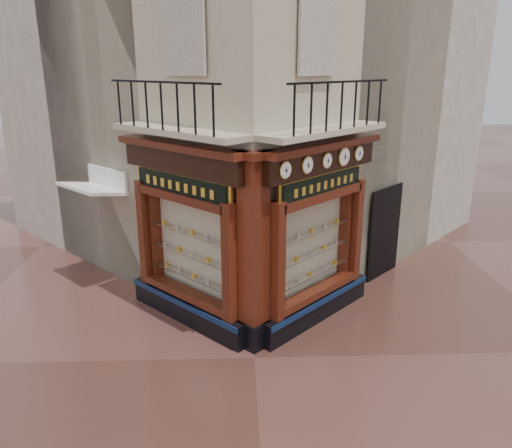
{
  "coord_description": "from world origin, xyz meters",
  "views": [
    {
      "loc": [
        -0.28,
        -8.47,
        5.43
      ],
      "look_at": [
        0.1,
        2.0,
        2.11
      ],
      "focal_mm": 35.0,
      "sensor_mm": 36.0,
      "label": 1
    }
  ],
  "objects_px": {
    "clock_b": "(307,165)",
    "clock_e": "(359,153)",
    "clock_d": "(344,157)",
    "signboard_right": "(323,185)",
    "clock_a": "(285,170)",
    "clock_c": "(327,161)",
    "awning": "(101,282)",
    "signboard_left": "(181,186)",
    "corner_pilaster": "(254,255)"
  },
  "relations": [
    {
      "from": "clock_a",
      "to": "clock_e",
      "type": "bearing_deg",
      "value": 0.0
    },
    {
      "from": "clock_c",
      "to": "clock_e",
      "type": "bearing_deg",
      "value": 0.0
    },
    {
      "from": "corner_pilaster",
      "to": "signboard_left",
      "type": "bearing_deg",
      "value": 100.25
    },
    {
      "from": "clock_a",
      "to": "clock_c",
      "type": "height_order",
      "value": "clock_a"
    },
    {
      "from": "signboard_right",
      "to": "clock_c",
      "type": "bearing_deg",
      "value": -114.33
    },
    {
      "from": "clock_c",
      "to": "clock_e",
      "type": "distance_m",
      "value": 1.19
    },
    {
      "from": "clock_a",
      "to": "clock_c",
      "type": "relative_size",
      "value": 1.03
    },
    {
      "from": "clock_d",
      "to": "signboard_right",
      "type": "distance_m",
      "value": 0.77
    },
    {
      "from": "clock_a",
      "to": "clock_d",
      "type": "xyz_separation_m",
      "value": [
        1.36,
        1.36,
        -0.0
      ]
    },
    {
      "from": "clock_b",
      "to": "signboard_right",
      "type": "relative_size",
      "value": 0.17
    },
    {
      "from": "clock_d",
      "to": "clock_a",
      "type": "bearing_deg",
      "value": -180.0
    },
    {
      "from": "clock_d",
      "to": "signboard_right",
      "type": "height_order",
      "value": "clock_d"
    },
    {
      "from": "signboard_right",
      "to": "signboard_left",
      "type": "bearing_deg",
      "value": 135.0
    },
    {
      "from": "clock_d",
      "to": "clock_e",
      "type": "xyz_separation_m",
      "value": [
        0.41,
        0.41,
        0.0
      ]
    },
    {
      "from": "clock_a",
      "to": "signboard_left",
      "type": "distance_m",
      "value": 2.35
    },
    {
      "from": "clock_d",
      "to": "clock_b",
      "type": "bearing_deg",
      "value": 180.0
    },
    {
      "from": "corner_pilaster",
      "to": "clock_c",
      "type": "xyz_separation_m",
      "value": [
        1.5,
        0.9,
        1.67
      ]
    },
    {
      "from": "clock_a",
      "to": "signboard_right",
      "type": "xyz_separation_m",
      "value": [
        0.88,
        1.04,
        -0.52
      ]
    },
    {
      "from": "clock_c",
      "to": "signboard_right",
      "type": "height_order",
      "value": "clock_c"
    },
    {
      "from": "clock_c",
      "to": "clock_d",
      "type": "height_order",
      "value": "clock_d"
    },
    {
      "from": "signboard_left",
      "to": "clock_e",
      "type": "bearing_deg",
      "value": -124.19
    },
    {
      "from": "clock_b",
      "to": "clock_d",
      "type": "xyz_separation_m",
      "value": [
        0.89,
        0.89,
        -0.0
      ]
    },
    {
      "from": "clock_a",
      "to": "clock_b",
      "type": "xyz_separation_m",
      "value": [
        0.47,
        0.47,
        -0.0
      ]
    },
    {
      "from": "corner_pilaster",
      "to": "clock_b",
      "type": "relative_size",
      "value": 11.65
    },
    {
      "from": "clock_e",
      "to": "signboard_right",
      "type": "distance_m",
      "value": 1.26
    },
    {
      "from": "clock_c",
      "to": "signboard_right",
      "type": "relative_size",
      "value": 0.16
    },
    {
      "from": "awning",
      "to": "signboard_left",
      "type": "height_order",
      "value": "signboard_left"
    },
    {
      "from": "clock_e",
      "to": "clock_c",
      "type": "bearing_deg",
      "value": -180.0
    },
    {
      "from": "clock_a",
      "to": "signboard_right",
      "type": "relative_size",
      "value": 0.16
    },
    {
      "from": "clock_b",
      "to": "clock_c",
      "type": "xyz_separation_m",
      "value": [
        0.46,
        0.46,
        0.0
      ]
    },
    {
      "from": "clock_d",
      "to": "signboard_left",
      "type": "distance_m",
      "value": 3.45
    },
    {
      "from": "awning",
      "to": "signboard_right",
      "type": "height_order",
      "value": "signboard_right"
    },
    {
      "from": "clock_b",
      "to": "signboard_right",
      "type": "distance_m",
      "value": 0.88
    },
    {
      "from": "signboard_left",
      "to": "signboard_right",
      "type": "height_order",
      "value": "signboard_left"
    },
    {
      "from": "clock_d",
      "to": "signboard_right",
      "type": "relative_size",
      "value": 0.2
    },
    {
      "from": "corner_pilaster",
      "to": "awning",
      "type": "xyz_separation_m",
      "value": [
        -3.91,
        3.21,
        -1.95
      ]
    },
    {
      "from": "clock_a",
      "to": "clock_b",
      "type": "relative_size",
      "value": 0.96
    },
    {
      "from": "awning",
      "to": "clock_e",
      "type": "bearing_deg",
      "value": -148.18
    },
    {
      "from": "clock_b",
      "to": "clock_c",
      "type": "height_order",
      "value": "clock_b"
    },
    {
      "from": "clock_d",
      "to": "clock_e",
      "type": "distance_m",
      "value": 0.58
    },
    {
      "from": "corner_pilaster",
      "to": "clock_e",
      "type": "bearing_deg",
      "value": -8.41
    },
    {
      "from": "clock_b",
      "to": "clock_e",
      "type": "bearing_deg",
      "value": 0.0
    },
    {
      "from": "clock_d",
      "to": "corner_pilaster",
      "type": "bearing_deg",
      "value": 169.54
    },
    {
      "from": "clock_b",
      "to": "clock_c",
      "type": "relative_size",
      "value": 1.07
    },
    {
      "from": "clock_a",
      "to": "awning",
      "type": "xyz_separation_m",
      "value": [
        -4.49,
        3.23,
        -3.62
      ]
    },
    {
      "from": "awning",
      "to": "corner_pilaster",
      "type": "bearing_deg",
      "value": -174.33
    },
    {
      "from": "clock_a",
      "to": "clock_b",
      "type": "bearing_deg",
      "value": 0.0
    },
    {
      "from": "signboard_left",
      "to": "signboard_right",
      "type": "relative_size",
      "value": 1.06
    },
    {
      "from": "corner_pilaster",
      "to": "signboard_right",
      "type": "distance_m",
      "value": 2.12
    },
    {
      "from": "awning",
      "to": "signboard_left",
      "type": "distance_m",
      "value": 4.52
    }
  ]
}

